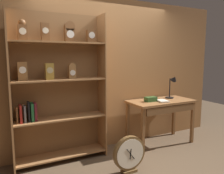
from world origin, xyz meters
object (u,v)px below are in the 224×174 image
(open_repair_manual, at_px, (163,101))
(bookshelf, at_px, (57,87))
(workbench, at_px, (162,106))
(toolbox_small, at_px, (151,99))
(desk_lamp, at_px, (173,85))
(round_clock_large, at_px, (129,154))

(open_repair_manual, bearing_deg, bookshelf, -178.35)
(workbench, distance_m, toolbox_small, 0.27)
(bookshelf, xyz_separation_m, desk_lamp, (2.16, -0.11, -0.08))
(desk_lamp, bearing_deg, open_repair_manual, -155.07)
(round_clock_large, bearing_deg, toolbox_small, 38.10)
(toolbox_small, bearing_deg, open_repair_manual, -30.86)
(workbench, relative_size, round_clock_large, 2.30)
(bookshelf, xyz_separation_m, toolbox_small, (1.61, -0.18, -0.30))
(bookshelf, distance_m, workbench, 1.90)
(bookshelf, distance_m, desk_lamp, 2.17)
(workbench, relative_size, desk_lamp, 2.69)
(workbench, relative_size, open_repair_manual, 5.50)
(bookshelf, distance_m, round_clock_large, 1.44)
(toolbox_small, relative_size, round_clock_large, 0.40)
(workbench, xyz_separation_m, open_repair_manual, (-0.05, -0.08, 0.12))
(bookshelf, relative_size, toolbox_small, 10.67)
(desk_lamp, bearing_deg, toolbox_small, -173.21)
(bookshelf, height_order, round_clock_large, bookshelf)
(toolbox_small, height_order, round_clock_large, toolbox_small)
(bookshelf, bearing_deg, open_repair_manual, -9.00)
(bookshelf, relative_size, desk_lamp, 5.02)
(bookshelf, height_order, desk_lamp, bookshelf)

